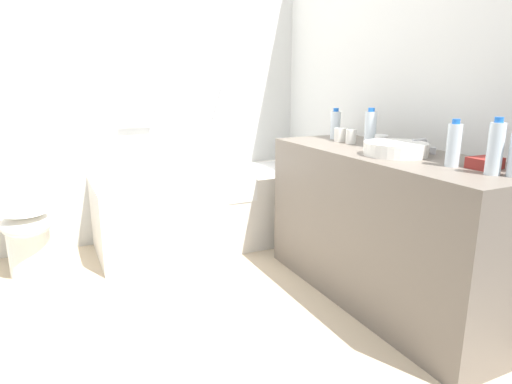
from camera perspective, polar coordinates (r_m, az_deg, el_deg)
ground_plane at (r=2.57m, az=-10.66°, el=-14.99°), size 3.92×3.92×0.00m
wall_back_tiled at (r=3.55m, az=-17.39°, el=12.48°), size 3.32×0.10×2.34m
wall_right_mirror at (r=2.99m, az=17.99°, el=12.19°), size 0.10×2.96×2.34m
bathtub at (r=3.44m, az=-5.90°, el=-1.80°), size 1.68×0.68×1.25m
toilet at (r=3.26m, az=-27.34°, el=-3.67°), size 0.38×0.52×0.65m
vanity_counter at (r=2.63m, az=16.39°, el=-4.39°), size 0.59×1.58×0.86m
sink_basin at (r=2.44m, az=17.41°, el=5.30°), size 0.33×0.33×0.07m
sink_faucet at (r=2.58m, az=20.62°, el=5.46°), size 0.10×0.15×0.08m
water_bottle_0 at (r=2.09m, az=28.30°, el=4.98°), size 0.06×0.06×0.24m
water_bottle_1 at (r=2.70m, az=14.43°, el=7.85°), size 0.07×0.07×0.23m
water_bottle_2 at (r=3.00m, az=10.13°, el=8.47°), size 0.06×0.06×0.20m
water_bottle_3 at (r=2.21m, az=23.98°, el=5.57°), size 0.06×0.06×0.22m
drinking_glass_0 at (r=2.81m, az=12.06°, el=6.95°), size 0.06×0.06×0.09m
drinking_glass_1 at (r=2.65m, az=15.71°, el=6.22°), size 0.07×0.07×0.08m
drinking_glass_2 at (r=2.90m, az=10.70°, el=7.22°), size 0.07×0.07×0.08m
amenity_basket at (r=2.23m, az=27.24°, el=3.34°), size 0.14×0.10×0.05m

